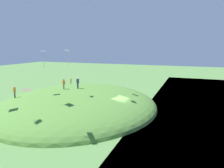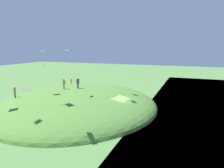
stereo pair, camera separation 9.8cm
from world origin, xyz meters
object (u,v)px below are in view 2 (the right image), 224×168
object	(u,v)px
person_with_child	(64,83)
kite_5	(67,52)
kite_2	(43,52)
person_on_hilltop	(71,81)
mooring_post	(139,114)
person_near_shore	(78,82)
person_walking_path	(15,90)

from	to	relation	value
person_with_child	kite_5	xyz separation A→B (m)	(-2.94, 3.21, 4.89)
kite_2	kite_5	world-z (taller)	kite_2
person_with_child	kite_2	distance (m)	13.44
person_with_child	person_on_hilltop	distance (m)	11.79
person_with_child	mooring_post	xyz separation A→B (m)	(-12.40, 1.00, -3.29)
person_on_hilltop	person_near_shore	distance (m)	11.90
person_walking_path	kite_2	world-z (taller)	kite_2
person_walking_path	mooring_post	size ratio (longest dim) A/B	1.36
person_walking_path	kite_5	xyz separation A→B (m)	(-8.52, -1.19, 5.63)
person_on_hilltop	kite_2	world-z (taller)	kite_2
person_with_child	person_near_shore	xyz separation A→B (m)	(-1.88, -1.07, 0.15)
kite_2	person_with_child	bearing A→B (deg)	-63.71
person_with_child	mooring_post	world-z (taller)	person_with_child
person_on_hilltop	kite_2	xyz separation A→B (m)	(-10.81, 21.56, 6.68)
person_on_hilltop	person_near_shore	xyz separation A→B (m)	(-7.18, 9.34, 1.73)
person_near_shore	kite_2	xyz separation A→B (m)	(-3.63, 12.23, 4.94)
person_with_child	person_walking_path	distance (m)	7.14
person_on_hilltop	person_near_shore	world-z (taller)	person_near_shore
person_walking_path	person_on_hilltop	size ratio (longest dim) A/B	1.05
person_walking_path	mooring_post	distance (m)	18.48
person_walking_path	mooring_post	bearing A→B (deg)	-100.12
person_walking_path	kite_5	size ratio (longest dim) A/B	0.87
person_walking_path	mooring_post	xyz separation A→B (m)	(-17.98, -3.41, -2.56)
person_with_child	person_walking_path	bearing A→B (deg)	87.25
person_with_child	kite_2	xyz separation A→B (m)	(-5.51, 11.16, 5.09)
person_near_shore	mooring_post	size ratio (longest dim) A/B	1.33
kite_2	kite_5	xyz separation A→B (m)	(2.57, -7.94, -0.20)
person_on_hilltop	person_near_shore	size ratio (longest dim) A/B	0.97
person_with_child	kite_2	world-z (taller)	kite_2
person_on_hilltop	person_walking_path	bearing A→B (deg)	154.38
person_near_shore	kite_5	xyz separation A→B (m)	(-1.07, 4.28, 4.75)
person_near_shore	mooring_post	bearing A→B (deg)	-102.35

